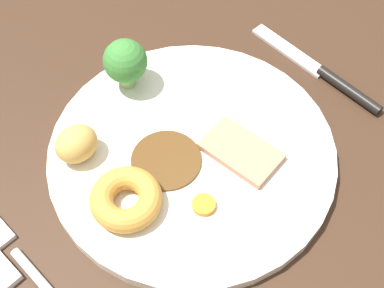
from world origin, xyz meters
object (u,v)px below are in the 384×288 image
at_px(meat_slice_main, 241,151).
at_px(broccoli_floret, 125,62).
at_px(fork, 23,261).
at_px(knife, 326,75).
at_px(roast_potato_left, 76,144).
at_px(dinner_plate, 192,153).
at_px(carrot_coin_front, 204,205).
at_px(yorkshire_pudding, 126,199).

bearing_deg(meat_slice_main, broccoli_floret, 97.87).
distance_m(fork, knife, 0.39).
bearing_deg(roast_potato_left, broccoli_floret, 21.08).
bearing_deg(fork, roast_potato_left, -65.12).
bearing_deg(roast_potato_left, knife, -21.02).
height_order(dinner_plate, broccoli_floret, broccoli_floret).
xyz_separation_m(carrot_coin_front, fork, (-0.16, 0.08, -0.01)).
bearing_deg(fork, broccoli_floret, -67.24).
height_order(dinner_plate, carrot_coin_front, carrot_coin_front).
bearing_deg(dinner_plate, carrot_coin_front, -124.62).
bearing_deg(carrot_coin_front, knife, 6.38).
relative_size(yorkshire_pudding, fork, 0.46).
distance_m(yorkshire_pudding, carrot_coin_front, 0.07).
bearing_deg(fork, dinner_plate, -98.06).
relative_size(yorkshire_pudding, knife, 0.38).
distance_m(broccoli_floret, knife, 0.23).
bearing_deg(meat_slice_main, yorkshire_pudding, 163.49).
relative_size(dinner_plate, knife, 1.61).
bearing_deg(carrot_coin_front, fork, 152.87).
distance_m(dinner_plate, fork, 0.20).
bearing_deg(yorkshire_pudding, fork, 165.40).
xyz_separation_m(broccoli_floret, fork, (-0.21, -0.09, -0.05)).
bearing_deg(meat_slice_main, knife, 3.21).
xyz_separation_m(carrot_coin_front, broccoli_floret, (0.05, 0.17, 0.03)).
bearing_deg(yorkshire_pudding, broccoli_floret, 49.09).
bearing_deg(fork, knife, -98.83).
xyz_separation_m(fork, knife, (0.38, -0.05, 0.00)).
bearing_deg(fork, carrot_coin_front, -117.86).
xyz_separation_m(dinner_plate, knife, (0.19, -0.03, -0.00)).
height_order(yorkshire_pudding, broccoli_floret, broccoli_floret).
bearing_deg(roast_potato_left, dinner_plate, -41.42).
height_order(broccoli_floret, knife, broccoli_floret).
relative_size(broccoli_floret, knife, 0.33).
distance_m(meat_slice_main, knife, 0.16).
bearing_deg(roast_potato_left, yorkshire_pudding, -92.12).
bearing_deg(knife, roast_potato_left, 70.16).
height_order(meat_slice_main, fork, meat_slice_main).
distance_m(carrot_coin_front, broccoli_floret, 0.18).
xyz_separation_m(dinner_plate, carrot_coin_front, (-0.04, -0.05, 0.01)).
distance_m(meat_slice_main, roast_potato_left, 0.17).
relative_size(dinner_plate, roast_potato_left, 6.70).
relative_size(broccoli_floret, fork, 0.40).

